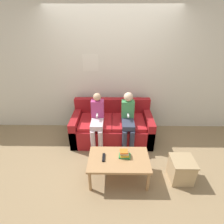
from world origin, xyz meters
name	(u,v)px	position (x,y,z in m)	size (l,w,h in m)	color
ground_plane	(112,154)	(0.00, 0.00, 0.00)	(10.00, 10.00, 0.00)	#937A56
wall_back	(112,72)	(0.00, 1.04, 1.30)	(8.00, 0.06, 2.60)	silver
couch	(112,127)	(0.00, 0.53, 0.27)	(1.60, 0.83, 0.78)	maroon
coffee_table	(119,161)	(0.11, -0.55, 0.35)	(0.92, 0.56, 0.39)	#AD7F51
person_left	(97,119)	(-0.28, 0.33, 0.58)	(0.24, 0.57, 1.05)	silver
person_right	(128,118)	(0.30, 0.33, 0.60)	(0.24, 0.57, 1.06)	#33384C
tv_remote	(104,157)	(-0.11, -0.54, 0.40)	(0.04, 0.17, 0.02)	black
book_stack	(124,154)	(0.20, -0.50, 0.44)	(0.19, 0.15, 0.11)	#2D8442
storage_box	(181,169)	(1.08, -0.56, 0.19)	(0.35, 0.36, 0.38)	tan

